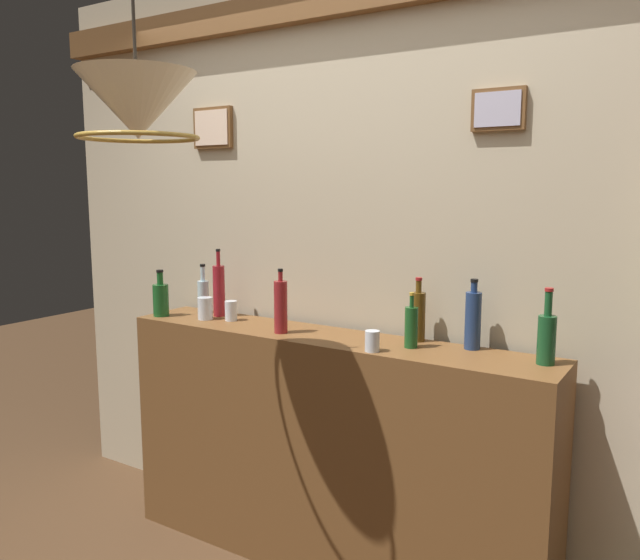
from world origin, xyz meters
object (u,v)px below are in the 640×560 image
Objects in this scene: liquor_bottle_port at (547,337)px; glass_tumbler_rocks at (231,311)px; liquor_bottle_amaro at (281,306)px; liquor_bottle_tequila at (411,326)px; liquor_bottle_vermouth at (418,315)px; liquor_bottle_gin at (161,299)px; glass_tumbler_highball at (372,341)px; pendant_lamp at (137,107)px; liquor_bottle_rye at (203,295)px; glass_tumbler_shot at (205,308)px; liquor_bottle_whiskey at (473,319)px; liquor_bottle_sherry at (219,290)px.

liquor_bottle_port reaches higher than glass_tumbler_rocks.
liquor_bottle_tequila is (0.59, 0.07, -0.03)m from liquor_bottle_amaro.
liquor_bottle_port is 0.54m from liquor_bottle_vermouth.
glass_tumbler_highball is (1.21, -0.05, -0.05)m from liquor_bottle_gin.
pendant_lamp reaches higher than liquor_bottle_tequila.
liquor_bottle_port is 1.70m from liquor_bottle_rye.
glass_tumbler_rocks is (0.37, 0.10, -0.04)m from liquor_bottle_gin.
glass_tumbler_highball is 0.97m from glass_tumbler_shot.
liquor_bottle_gin is 1.31m from liquor_bottle_tequila.
liquor_bottle_port reaches higher than liquor_bottle_gin.
liquor_bottle_amaro is at bearing -174.30° from liquor_bottle_port.
liquor_bottle_amaro is 0.43× the size of pendant_lamp.
liquor_bottle_whiskey is at bearing 7.48° from liquor_bottle_gin.
liquor_bottle_sherry is 0.99m from glass_tumbler_highball.
glass_tumbler_shot is (-0.13, -0.04, 0.01)m from glass_tumbler_rocks.
liquor_bottle_gin is at bearing -172.52° from liquor_bottle_whiskey.
liquor_bottle_whiskey reaches higher than liquor_bottle_gin.
liquor_bottle_rye is 0.93× the size of liquor_bottle_vermouth.
liquor_bottle_whiskey is 1.05× the size of liquor_bottle_vermouth.
glass_tumbler_shot is at bearing -171.97° from liquor_bottle_vermouth.
pendant_lamp is (0.33, -0.67, 0.86)m from glass_tumbler_shot.
pendant_lamp is (0.45, -0.79, 0.82)m from liquor_bottle_rye.
liquor_bottle_amaro is at bearing -15.79° from liquor_bottle_sherry.
glass_tumbler_rocks is at bearing -175.09° from liquor_bottle_whiskey.
liquor_bottle_sherry reaches higher than glass_tumbler_rocks.
liquor_bottle_vermouth is at bearing 1.50° from liquor_bottle_rye.
liquor_bottle_vermouth is 0.93m from glass_tumbler_rocks.
liquor_bottle_sherry is at bearing -177.98° from liquor_bottle_whiskey.
liquor_bottle_rye reaches higher than glass_tumbler_highball.
pendant_lamp is (-1.25, -0.74, 0.81)m from liquor_bottle_port.
liquor_bottle_amaro reaches higher than liquor_bottle_gin.
liquor_bottle_amaro is 1.06× the size of liquor_bottle_vermouth.
liquor_bottle_amaro reaches higher than liquor_bottle_whiskey.
glass_tumbler_rocks is 1.16× the size of glass_tumbler_highball.
liquor_bottle_gin is 0.93× the size of liquor_bottle_rye.
liquor_bottle_sherry is 1.50× the size of liquor_bottle_tequila.
glass_tumbler_shot reaches higher than glass_tumbler_rocks.
liquor_bottle_rye is at bearing 135.43° from glass_tumbler_shot.
liquor_bottle_rye is (-0.60, 0.15, -0.03)m from liquor_bottle_amaro.
liquor_bottle_vermouth is at bearing 9.05° from liquor_bottle_gin.
liquor_bottle_vermouth reaches higher than glass_tumbler_rocks.
glass_tumbler_shot is (-1.07, -0.03, -0.03)m from liquor_bottle_tequila.
liquor_bottle_gin is at bearing -166.57° from glass_tumbler_shot.
liquor_bottle_whiskey is 0.24m from liquor_bottle_vermouth.
liquor_bottle_vermouth reaches higher than liquor_bottle_tequila.
liquor_bottle_amaro is at bearing -14.45° from liquor_bottle_rye.
pendant_lamp is at bearing -139.62° from liquor_bottle_whiskey.
glass_tumbler_rocks is 1.14m from pendant_lamp.
liquor_bottle_gin is at bearing -175.89° from liquor_bottle_port.
liquor_bottle_tequila is 2.71× the size of glass_tumbler_highball.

